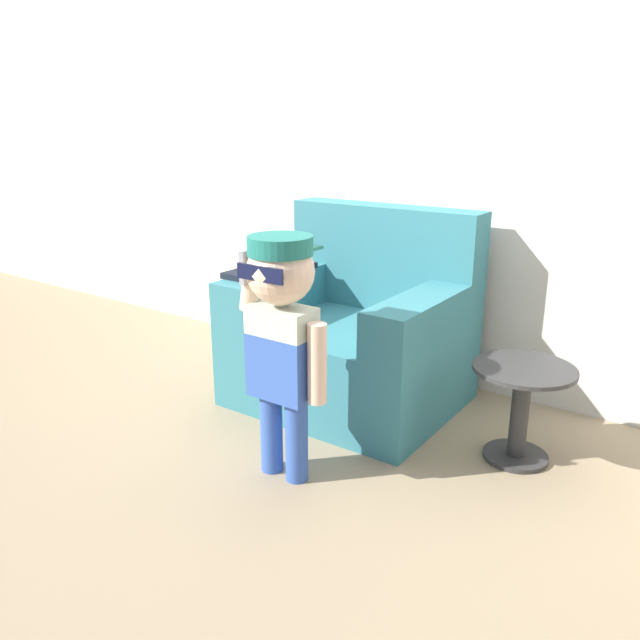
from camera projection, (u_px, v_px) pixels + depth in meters
name	position (u px, v px, depth m)	size (l,w,h in m)	color
ground_plane	(336.00, 398.00, 3.26)	(10.00, 10.00, 0.00)	#998466
wall_back	(397.00, 138.00, 3.32)	(10.00, 0.05, 2.60)	silver
armchair	(354.00, 335.00, 3.18)	(1.08, 0.87, 0.97)	teal
person_child	(282.00, 322.00, 2.36)	(0.40, 0.30, 0.98)	#3356AD
side_table	(521.00, 403.00, 2.60)	(0.42, 0.42, 0.42)	#333333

